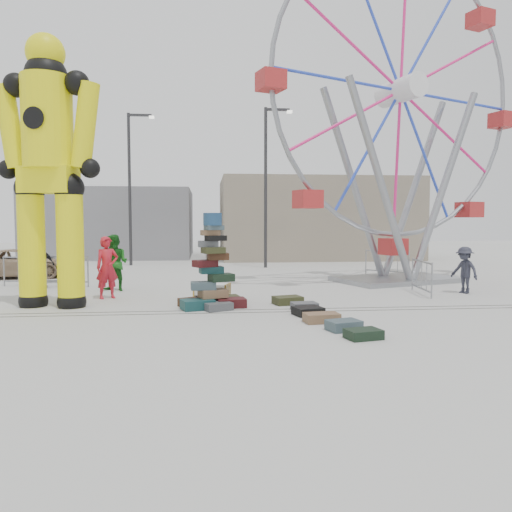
{
  "coord_description": "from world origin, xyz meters",
  "views": [
    {
      "loc": [
        0.02,
        -12.04,
        2.35
      ],
      "look_at": [
        1.46,
        2.41,
        1.33
      ],
      "focal_mm": 35.0,
      "sensor_mm": 36.0,
      "label": 1
    }
  ],
  "objects": [
    {
      "name": "building_right",
      "position": [
        7.0,
        20.0,
        2.5
      ],
      "size": [
        12.0,
        8.0,
        5.0
      ],
      "primitive_type": "cube",
      "color": "gray",
      "rests_on": "ground"
    },
    {
      "name": "barricade_wheel_back",
      "position": [
        7.81,
        8.84,
        0.55
      ],
      "size": [
        1.47,
        1.5,
        1.1
      ],
      "primitive_type": null,
      "rotation": [
        0.0,
        0.0,
        -0.8
      ],
      "color": "gray",
      "rests_on": "ground"
    },
    {
      "name": "crash_test_dummy",
      "position": [
        -4.2,
        2.0,
        3.98
      ],
      "size": [
        3.01,
        1.32,
        7.55
      ],
      "rotation": [
        0.0,
        0.0,
        -0.22
      ],
      "color": "black",
      "rests_on": "ground"
    },
    {
      "name": "barricade_dummy_b",
      "position": [
        -6.27,
        6.65,
        0.55
      ],
      "size": [
        2.0,
        0.18,
        1.1
      ],
      "primitive_type": null,
      "rotation": [
        0.0,
        0.0,
        -0.04
      ],
      "color": "gray",
      "rests_on": "ground"
    },
    {
      "name": "pedestrian_red",
      "position": [
        -2.98,
        3.38,
        0.95
      ],
      "size": [
        0.82,
        0.73,
        1.89
      ],
      "primitive_type": "imported",
      "rotation": [
        0.0,
        0.0,
        0.5
      ],
      "color": "red",
      "rests_on": "ground"
    },
    {
      "name": "parked_suv",
      "position": [
        -7.73,
        9.51,
        0.59
      ],
      "size": [
        4.56,
        2.71,
        1.19
      ],
      "primitive_type": "imported",
      "rotation": [
        0.0,
        0.0,
        1.75
      ],
      "color": "tan",
      "rests_on": "ground"
    },
    {
      "name": "pedestrian_green",
      "position": [
        -3.05,
        5.06,
        0.95
      ],
      "size": [
        1.12,
        1.01,
        1.9
      ],
      "primitive_type": "imported",
      "rotation": [
        0.0,
        0.0,
        -0.37
      ],
      "color": "#18601A",
      "rests_on": "ground"
    },
    {
      "name": "ground",
      "position": [
        0.0,
        0.0,
        0.0
      ],
      "size": [
        90.0,
        90.0,
        0.0
      ],
      "primitive_type": "plane",
      "color": "#9E9E99",
      "rests_on": "ground"
    },
    {
      "name": "row_case_4",
      "position": [
        2.95,
        -1.69,
        0.11
      ],
      "size": [
        0.81,
        0.67,
        0.22
      ],
      "primitive_type": "cube",
      "rotation": [
        0.0,
        0.0,
        0.28
      ],
      "color": "#40535B",
      "rests_on": "ground"
    },
    {
      "name": "pedestrian_black",
      "position": [
        -5.77,
        5.99,
        0.84
      ],
      "size": [
        1.02,
        0.51,
        1.68
      ],
      "primitive_type": "imported",
      "rotation": [
        0.0,
        0.0,
        3.04
      ],
      "color": "black",
      "rests_on": "ground"
    },
    {
      "name": "lamp_post_left",
      "position": [
        -3.91,
        15.0,
        4.48
      ],
      "size": [
        1.41,
        0.25,
        8.0
      ],
      "color": "#2D2D30",
      "rests_on": "ground"
    },
    {
      "name": "row_case_1",
      "position": [
        2.59,
        0.82,
        0.1
      ],
      "size": [
        0.72,
        0.55,
        0.21
      ],
      "primitive_type": "cube",
      "rotation": [
        0.0,
        0.0,
        0.12
      ],
      "color": "#505257",
      "rests_on": "ground"
    },
    {
      "name": "row_case_5",
      "position": [
        3.13,
        -2.48,
        0.1
      ],
      "size": [
        0.78,
        0.63,
        0.2
      ],
      "primitive_type": "cube",
      "rotation": [
        0.0,
        0.0,
        0.23
      ],
      "color": "black",
      "rests_on": "ground"
    },
    {
      "name": "barricade_wheel_front",
      "position": [
        6.94,
        3.36,
        0.55
      ],
      "size": [
        0.34,
        2.0,
        1.1
      ],
      "primitive_type": null,
      "rotation": [
        0.0,
        0.0,
        1.45
      ],
      "color": "gray",
      "rests_on": "ground"
    },
    {
      "name": "row_case_0",
      "position": [
        2.3,
        1.79,
        0.11
      ],
      "size": [
        0.9,
        0.73,
        0.23
      ],
      "primitive_type": "cube",
      "rotation": [
        0.0,
        0.0,
        0.27
      ],
      "color": "#33371B",
      "rests_on": "ground"
    },
    {
      "name": "track_line_far",
      "position": [
        0.0,
        1.0,
        0.0
      ],
      "size": [
        40.0,
        0.04,
        0.01
      ],
      "primitive_type": "cube",
      "color": "#47443F",
      "rests_on": "ground"
    },
    {
      "name": "building_left",
      "position": [
        -6.0,
        22.0,
        2.2
      ],
      "size": [
        10.0,
        8.0,
        4.4
      ],
      "primitive_type": "cube",
      "color": "gray",
      "rests_on": "ground"
    },
    {
      "name": "pedestrian_grey",
      "position": [
        8.39,
        3.37,
        0.76
      ],
      "size": [
        0.91,
        1.13,
        1.52
      ],
      "primitive_type": "imported",
      "rotation": [
        0.0,
        0.0,
        -1.16
      ],
      "color": "#272834",
      "rests_on": "ground"
    },
    {
      "name": "lamp_post_right",
      "position": [
        3.09,
        13.0,
        4.48
      ],
      "size": [
        1.41,
        0.25,
        8.0
      ],
      "color": "#2D2D30",
      "rests_on": "ground"
    },
    {
      "name": "suitcase_tower",
      "position": [
        0.17,
        1.52,
        0.72
      ],
      "size": [
        1.91,
        1.66,
        2.57
      ],
      "rotation": [
        0.0,
        0.0,
        0.26
      ],
      "color": "#164244",
      "rests_on": "ground"
    },
    {
      "name": "track_line_near",
      "position": [
        0.0,
        0.6,
        0.0
      ],
      "size": [
        40.0,
        0.04,
        0.01
      ],
      "primitive_type": "cube",
      "color": "#47443F",
      "rests_on": "ground"
    },
    {
      "name": "row_case_3",
      "position": [
        2.67,
        -0.81,
        0.11
      ],
      "size": [
        0.85,
        0.56,
        0.22
      ],
      "primitive_type": "cube",
      "rotation": [
        0.0,
        0.0,
        0.12
      ],
      "color": "brown",
      "rests_on": "ground"
    },
    {
      "name": "row_case_2",
      "position": [
        2.54,
        0.1,
        0.1
      ],
      "size": [
        0.81,
        0.75,
        0.21
      ],
      "primitive_type": "cube",
      "rotation": [
        0.0,
        0.0,
        0.27
      ],
      "color": "black",
      "rests_on": "ground"
    },
    {
      "name": "steamer_trunk",
      "position": [
        0.18,
        2.88,
        0.24
      ],
      "size": [
        1.14,
        0.86,
        0.47
      ],
      "primitive_type": "cube",
      "rotation": [
        0.0,
        0.0,
        -0.29
      ],
      "color": "silver",
      "rests_on": "ground"
    },
    {
      "name": "barricade_dummy_c",
      "position": [
        -5.2,
        6.13,
        0.55
      ],
      "size": [
        2.0,
        0.21,
        1.1
      ],
      "primitive_type": null,
      "rotation": [
        0.0,
        0.0,
        0.05
      ],
      "color": "gray",
      "rests_on": "ground"
    },
    {
      "name": "ferris_wheel",
      "position": [
        7.39,
        6.61,
        6.35
      ],
      "size": [
        10.61,
        4.04,
        12.9
      ],
      "rotation": [
        0.0,
        0.0,
        0.32
      ],
      "color": "gray",
      "rests_on": "ground"
    }
  ]
}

